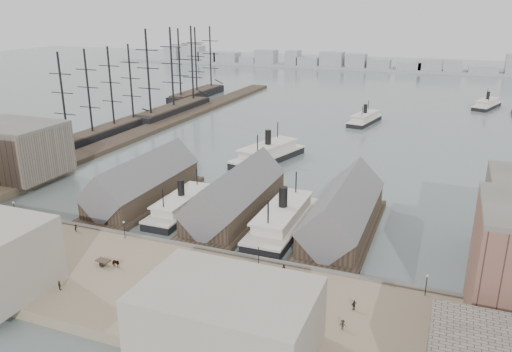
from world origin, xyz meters
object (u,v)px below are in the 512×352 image
at_px(ferry_docked_west, 182,205).
at_px(horse_cart_left, 23,236).
at_px(horse_cart_center, 112,263).
at_px(horse_cart_right, 279,326).

height_order(ferry_docked_west, horse_cart_left, ferry_docked_west).
bearing_deg(horse_cart_center, horse_cart_left, 89.44).
relative_size(ferry_docked_west, horse_cart_right, 5.39).
distance_m(ferry_docked_west, horse_cart_right, 54.38).
xyz_separation_m(horse_cart_left, horse_cart_center, (24.40, -2.76, 0.06)).
bearing_deg(ferry_docked_west, horse_cart_left, -126.73).
relative_size(ferry_docked_west, horse_cart_left, 5.50).
height_order(ferry_docked_west, horse_cart_right, ferry_docked_west).
bearing_deg(horse_cart_center, horse_cart_right, -95.59).
xyz_separation_m(ferry_docked_west, horse_cart_left, (-21.42, -28.71, 0.64)).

